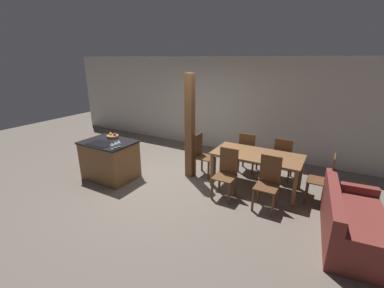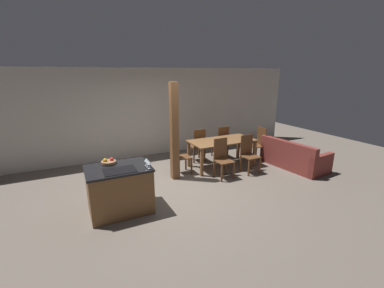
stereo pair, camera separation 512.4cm
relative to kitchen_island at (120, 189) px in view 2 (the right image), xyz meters
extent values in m
plane|color=#665B51|center=(1.22, 0.40, -0.44)|extent=(16.00, 16.00, 0.00)
cube|color=beige|center=(1.22, 3.15, 0.91)|extent=(11.20, 0.08, 2.70)
cube|color=brown|center=(0.00, 0.00, -0.02)|extent=(1.11, 0.81, 0.84)
cube|color=black|center=(0.00, 0.00, 0.42)|extent=(1.15, 0.85, 0.04)
cube|color=black|center=(0.00, -0.18, 0.44)|extent=(0.56, 0.40, 0.01)
cylinder|color=#99704C|center=(-0.12, 0.26, 0.47)|extent=(0.27, 0.27, 0.05)
sphere|color=red|center=(-0.06, 0.27, 0.52)|extent=(0.07, 0.07, 0.07)
sphere|color=gold|center=(-0.18, 0.26, 0.52)|extent=(0.08, 0.08, 0.08)
cylinder|color=silver|center=(0.50, -0.35, 0.45)|extent=(0.06, 0.06, 0.00)
cylinder|color=silver|center=(0.50, -0.35, 0.49)|extent=(0.01, 0.01, 0.08)
cone|color=silver|center=(0.50, -0.35, 0.56)|extent=(0.08, 0.08, 0.06)
cylinder|color=silver|center=(0.50, -0.25, 0.45)|extent=(0.06, 0.06, 0.00)
cylinder|color=silver|center=(0.50, -0.25, 0.49)|extent=(0.01, 0.01, 0.08)
cone|color=silver|center=(0.50, -0.25, 0.56)|extent=(0.08, 0.08, 0.06)
cylinder|color=silver|center=(0.50, -0.16, 0.45)|extent=(0.06, 0.06, 0.00)
cylinder|color=silver|center=(0.50, -0.16, 0.49)|extent=(0.01, 0.01, 0.08)
cone|color=silver|center=(0.50, -0.16, 0.56)|extent=(0.08, 0.08, 0.06)
cube|color=brown|center=(3.04, 1.20, 0.30)|extent=(1.81, 0.89, 0.03)
cube|color=brown|center=(2.20, 0.82, -0.08)|extent=(0.07, 0.07, 0.73)
cube|color=brown|center=(3.88, 0.82, -0.08)|extent=(0.07, 0.07, 0.73)
cube|color=brown|center=(2.20, 1.58, -0.08)|extent=(0.07, 0.07, 0.73)
cube|color=brown|center=(3.88, 1.58, -0.08)|extent=(0.07, 0.07, 0.73)
cube|color=brown|center=(2.63, 0.45, 0.00)|extent=(0.40, 0.40, 0.02)
cube|color=brown|center=(2.63, 0.64, 0.28)|extent=(0.38, 0.02, 0.53)
cube|color=brown|center=(2.46, 0.28, -0.23)|extent=(0.04, 0.04, 0.44)
cube|color=brown|center=(2.81, 0.28, -0.23)|extent=(0.04, 0.04, 0.44)
cube|color=brown|center=(2.46, 0.63, -0.23)|extent=(0.04, 0.04, 0.44)
cube|color=brown|center=(2.81, 0.63, -0.23)|extent=(0.04, 0.04, 0.44)
cube|color=brown|center=(3.45, 0.45, 0.00)|extent=(0.40, 0.40, 0.02)
cube|color=brown|center=(3.45, 0.64, 0.28)|extent=(0.38, 0.02, 0.53)
cube|color=brown|center=(3.27, 0.28, -0.23)|extent=(0.04, 0.04, 0.44)
cube|color=brown|center=(3.63, 0.28, -0.23)|extent=(0.04, 0.04, 0.44)
cube|color=brown|center=(3.27, 0.63, -0.23)|extent=(0.04, 0.04, 0.44)
cube|color=brown|center=(3.63, 0.63, -0.23)|extent=(0.04, 0.04, 0.44)
cube|color=brown|center=(2.63, 1.95, 0.00)|extent=(0.40, 0.40, 0.02)
cube|color=brown|center=(2.63, 1.76, 0.28)|extent=(0.38, 0.02, 0.53)
cube|color=brown|center=(2.81, 2.12, -0.23)|extent=(0.04, 0.04, 0.44)
cube|color=brown|center=(2.46, 2.12, -0.23)|extent=(0.04, 0.04, 0.44)
cube|color=brown|center=(2.81, 1.77, -0.23)|extent=(0.04, 0.04, 0.44)
cube|color=brown|center=(2.46, 1.77, -0.23)|extent=(0.04, 0.04, 0.44)
cube|color=brown|center=(3.45, 1.95, 0.00)|extent=(0.40, 0.40, 0.02)
cube|color=brown|center=(3.45, 1.76, 0.28)|extent=(0.38, 0.02, 0.53)
cube|color=brown|center=(3.63, 2.12, -0.23)|extent=(0.04, 0.04, 0.44)
cube|color=brown|center=(3.27, 2.12, -0.23)|extent=(0.04, 0.04, 0.44)
cube|color=brown|center=(3.63, 1.77, -0.23)|extent=(0.04, 0.04, 0.44)
cube|color=brown|center=(3.27, 1.77, -0.23)|extent=(0.04, 0.04, 0.44)
cube|color=brown|center=(1.84, 1.20, 0.00)|extent=(0.40, 0.40, 0.02)
cube|color=brown|center=(1.65, 1.20, 0.28)|extent=(0.02, 0.38, 0.53)
cube|color=brown|center=(2.01, 1.02, -0.23)|extent=(0.04, 0.04, 0.44)
cube|color=brown|center=(2.01, 1.38, -0.23)|extent=(0.04, 0.04, 0.44)
cube|color=brown|center=(1.66, 1.02, -0.23)|extent=(0.04, 0.04, 0.44)
cube|color=brown|center=(1.66, 1.38, -0.23)|extent=(0.04, 0.04, 0.44)
cube|color=brown|center=(4.25, 1.20, 0.00)|extent=(0.40, 0.40, 0.02)
cube|color=brown|center=(4.44, 1.20, 0.28)|extent=(0.02, 0.38, 0.53)
cube|color=brown|center=(4.07, 1.38, -0.23)|extent=(0.04, 0.04, 0.44)
cube|color=brown|center=(4.07, 1.02, -0.23)|extent=(0.04, 0.04, 0.44)
cube|color=brown|center=(4.43, 1.38, -0.23)|extent=(0.04, 0.04, 0.44)
cube|color=brown|center=(4.43, 1.02, -0.23)|extent=(0.04, 0.04, 0.44)
cube|color=maroon|center=(4.84, 0.27, -0.23)|extent=(1.02, 1.82, 0.43)
cube|color=maroon|center=(4.50, 0.24, 0.16)|extent=(0.33, 1.75, 0.35)
cube|color=maroon|center=(4.92, -0.53, -0.16)|extent=(0.85, 0.22, 0.57)
cube|color=maroon|center=(4.76, 1.07, -0.16)|extent=(0.85, 0.22, 0.57)
cube|color=brown|center=(1.54, 1.00, 0.73)|extent=(0.18, 0.18, 2.36)
camera|label=1|loc=(4.33, -3.80, 2.22)|focal=24.00mm
camera|label=2|loc=(-0.73, -4.56, 2.12)|focal=24.00mm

